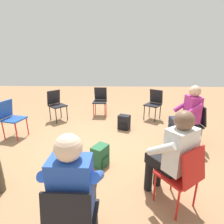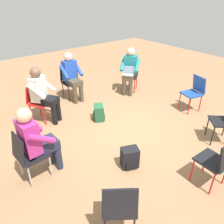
# 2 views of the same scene
# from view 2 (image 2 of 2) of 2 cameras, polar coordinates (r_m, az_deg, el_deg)

# --- Properties ---
(ground_plane) EXTENTS (14.00, 14.00, 0.00)m
(ground_plane) POSITION_cam_2_polar(r_m,az_deg,el_deg) (4.63, 3.14, -5.00)
(ground_plane) COLOR #99704C
(chair_northeast) EXTENTS (0.57, 0.58, 0.85)m
(chair_northeast) POSITION_cam_2_polar(r_m,az_deg,el_deg) (2.69, 1.91, -23.08)
(chair_northeast) COLOR black
(chair_northeast) RESTS_ON ground
(chair_southwest) EXTENTS (0.58, 0.57, 0.85)m
(chair_southwest) POSITION_cam_2_polar(r_m,az_deg,el_deg) (6.37, 4.88, 10.03)
(chair_southwest) COLOR black
(chair_southwest) RESTS_ON ground
(chair_southeast) EXTENTS (0.57, 0.58, 0.85)m
(chair_southeast) POSITION_cam_2_polar(r_m,az_deg,el_deg) (5.07, -18.93, 3.05)
(chair_southeast) COLOR red
(chair_southeast) RESTS_ON ground
(chair_south) EXTENTS (0.41, 0.44, 0.85)m
(chair_south) POSITION_cam_2_polar(r_m,az_deg,el_deg) (5.99, -11.08, 8.27)
(chair_south) COLOR black
(chair_south) RESTS_ON ground
(chair_east) EXTENTS (0.46, 0.43, 0.85)m
(chair_east) POSITION_cam_2_polar(r_m,az_deg,el_deg) (3.53, -21.17, -10.15)
(chair_east) COLOR black
(chair_east) RESTS_ON ground
(chair_north) EXTENTS (0.42, 0.45, 0.85)m
(chair_north) POSITION_cam_2_polar(r_m,az_deg,el_deg) (3.53, 25.83, -11.25)
(chair_north) COLOR black
(chair_north) RESTS_ON ground
(chair_west) EXTENTS (0.52, 0.48, 0.85)m
(chair_west) POSITION_cam_2_polar(r_m,az_deg,el_deg) (5.57, 20.68, 5.17)
(chair_west) COLOR #1E4799
(chair_west) RESTS_ON ground
(person_with_laptop) EXTENTS (0.64, 0.63, 1.24)m
(person_with_laptop) POSITION_cam_2_polar(r_m,az_deg,el_deg) (6.15, 4.65, 11.24)
(person_with_laptop) COLOR #4C4233
(person_with_laptop) RESTS_ON ground
(person_in_white) EXTENTS (0.63, 0.63, 1.24)m
(person_in_white) POSITION_cam_2_polar(r_m,az_deg,el_deg) (4.90, -17.68, 4.90)
(person_in_white) COLOR black
(person_in_white) RESTS_ON ground
(person_in_blue) EXTENTS (0.50, 0.53, 1.24)m
(person_in_blue) POSITION_cam_2_polar(r_m,az_deg,el_deg) (5.78, -10.48, 9.64)
(person_in_blue) COLOR #4C4233
(person_in_blue) RESTS_ON ground
(person_in_magenta) EXTENTS (0.54, 0.52, 1.24)m
(person_in_magenta) POSITION_cam_2_polar(r_m,az_deg,el_deg) (3.45, -19.25, -6.55)
(person_in_magenta) COLOR #23283D
(person_in_magenta) RESTS_ON ground
(backpack_near_laptop_user) EXTENTS (0.31, 0.34, 0.36)m
(backpack_near_laptop_user) POSITION_cam_2_polar(r_m,az_deg,el_deg) (4.95, -3.46, -0.39)
(backpack_near_laptop_user) COLOR #235B38
(backpack_near_laptop_user) RESTS_ON ground
(backpack_by_empty_chair) EXTENTS (0.34, 0.31, 0.36)m
(backpack_by_empty_chair) POSITION_cam_2_polar(r_m,az_deg,el_deg) (3.74, 4.64, -12.02)
(backpack_by_empty_chair) COLOR black
(backpack_by_empty_chair) RESTS_ON ground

